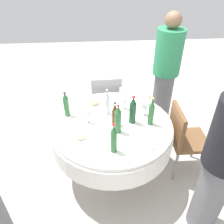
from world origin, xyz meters
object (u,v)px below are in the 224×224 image
bottle_green_mid (118,120)px  chair_north (183,136)px  dining_table (112,134)px  plate_rear (95,104)px  plate_east (81,138)px  person_south (165,75)px  bottle_dark_green_south (133,111)px  bottle_green_right (151,112)px  bottle_green_near (66,105)px  person_near (224,161)px  wine_glass_left (148,97)px  wine_glass_north (125,101)px  bottle_green_inner (114,139)px  chair_left (106,98)px  wine_glass_east (144,106)px  wine_glass_inner (87,113)px  bottle_clear_north (107,103)px  wine_glass_right (122,91)px  plate_far (144,144)px  bottle_brown_left (115,114)px

bottle_green_mid → chair_north: bearing=-170.5°
dining_table → plate_rear: 0.42m
plate_east → person_south: person_south is taller
bottle_dark_green_south → bottle_green_right: (-0.18, 0.04, -0.00)m
dining_table → bottle_green_near: 0.58m
person_near → chair_north: 0.77m
wine_glass_left → bottle_dark_green_south: bearing=55.0°
wine_glass_north → plate_rear: wine_glass_north is taller
wine_glass_left → person_south: size_ratio=0.08×
plate_rear → bottle_green_inner: bearing=101.4°
bottle_green_mid → chair_left: bearing=-86.5°
dining_table → wine_glass_east: (-0.36, -0.12, 0.26)m
chair_north → wine_glass_inner: bearing=-91.9°
bottle_green_mid → chair_left: 1.06m
wine_glass_east → chair_left: bearing=-63.1°
person_south → chair_left: (0.78, -0.07, -0.36)m
wine_glass_north → person_south: (-0.60, -0.53, 0.04)m
bottle_clear_north → person_south: bearing=-142.9°
bottle_green_near → bottle_clear_north: size_ratio=0.95×
bottle_dark_green_south → plate_rear: 0.53m
plate_east → bottle_clear_north: bearing=-123.7°
bottle_green_near → bottle_green_mid: 0.61m
wine_glass_right → chair_left: bearing=-64.4°
bottle_green_mid → bottle_clear_north: bearing=-75.1°
wine_glass_right → person_near: person_near is taller
wine_glass_left → chair_left: (0.45, -0.53, -0.32)m
plate_rear → person_near: person_near is taller
bottle_green_inner → bottle_green_right: 0.55m
chair_left → wine_glass_inner: bearing=-107.2°
wine_glass_east → person_south: person_south is taller
bottle_clear_north → person_south: 1.01m
dining_table → chair_north: bearing=178.8°
bottle_green_right → wine_glass_left: 0.37m
bottle_green_inner → plate_far: (-0.28, -0.05, -0.13)m
bottle_brown_left → plate_east: 0.41m
wine_glass_inner → wine_glass_left: 0.74m
bottle_green_near → chair_left: bearing=-124.2°
plate_rear → person_near: 1.45m
wine_glass_inner → person_south: person_south is taller
person_south → plate_rear: bearing=-110.6°
bottle_brown_left → plate_east: size_ratio=1.22×
wine_glass_inner → wine_glass_right: 0.60m
bottle_green_inner → wine_glass_north: bearing=-105.4°
person_near → bottle_green_mid: bearing=-85.3°
bottle_green_near → wine_glass_inner: (-0.22, 0.13, -0.03)m
bottle_green_near → wine_glass_inner: bottle_green_near is taller
wine_glass_right → wine_glass_north: wine_glass_right is taller
person_south → bottle_green_mid: bearing=-83.5°
plate_east → wine_glass_right: bearing=-123.7°
bottle_clear_north → wine_glass_right: bearing=-123.5°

